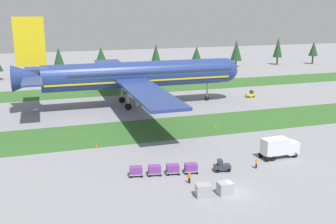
# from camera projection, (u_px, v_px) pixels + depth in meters

# --- Properties ---
(ground_plane) EXTENTS (400.00, 400.00, 0.00)m
(ground_plane) POSITION_uv_depth(u_px,v_px,m) (237.00, 192.00, 57.18)
(ground_plane) COLOR gray
(grass_strip_near) EXTENTS (320.00, 16.35, 0.01)m
(grass_strip_near) POSITION_uv_depth(u_px,v_px,m) (167.00, 128.00, 87.62)
(grass_strip_near) COLOR #336028
(grass_strip_near) RESTS_ON ground
(grass_strip_far) EXTENTS (320.00, 16.35, 0.01)m
(grass_strip_far) POSITION_uv_depth(u_px,v_px,m) (124.00, 89.00, 128.80)
(grass_strip_far) COLOR #336028
(grass_strip_far) RESTS_ON ground
(airliner) EXTENTS (59.76, 73.57, 23.32)m
(airliner) POSITION_uv_depth(u_px,v_px,m) (133.00, 75.00, 105.52)
(airliner) COLOR navy
(airliner) RESTS_ON ground
(baggage_tug) EXTENTS (2.78, 1.71, 1.97)m
(baggage_tug) POSITION_uv_depth(u_px,v_px,m) (222.00, 166.00, 64.44)
(baggage_tug) COLOR #2D333D
(baggage_tug) RESTS_ON ground
(cargo_dolly_lead) EXTENTS (2.42, 1.84, 1.55)m
(cargo_dolly_lead) POSITION_uv_depth(u_px,v_px,m) (191.00, 167.00, 63.71)
(cargo_dolly_lead) COLOR #A3A3A8
(cargo_dolly_lead) RESTS_ON ground
(cargo_dolly_second) EXTENTS (2.42, 1.84, 1.55)m
(cargo_dolly_second) POSITION_uv_depth(u_px,v_px,m) (173.00, 168.00, 63.31)
(cargo_dolly_second) COLOR #A3A3A8
(cargo_dolly_second) RESTS_ON ground
(cargo_dolly_third) EXTENTS (2.42, 1.84, 1.55)m
(cargo_dolly_third) POSITION_uv_depth(u_px,v_px,m) (155.00, 169.00, 62.90)
(cargo_dolly_third) COLOR #A3A3A8
(cargo_dolly_third) RESTS_ON ground
(cargo_dolly_fourth) EXTENTS (2.42, 1.84, 1.55)m
(cargo_dolly_fourth) POSITION_uv_depth(u_px,v_px,m) (136.00, 171.00, 62.50)
(cargo_dolly_fourth) COLOR #A3A3A8
(cargo_dolly_fourth) RESTS_ON ground
(catering_truck) EXTENTS (7.05, 2.60, 3.58)m
(catering_truck) POSITION_uv_depth(u_px,v_px,m) (279.00, 147.00, 70.00)
(catering_truck) COLOR silver
(catering_truck) RESTS_ON ground
(pushback_tractor) EXTENTS (2.61, 1.31, 1.97)m
(pushback_tractor) POSITION_uv_depth(u_px,v_px,m) (251.00, 94.00, 117.58)
(pushback_tractor) COLOR yellow
(pushback_tractor) RESTS_ON ground
(ground_crew_marshaller) EXTENTS (0.36, 0.48, 1.74)m
(ground_crew_marshaller) POSITION_uv_depth(u_px,v_px,m) (189.00, 177.00, 59.94)
(ground_crew_marshaller) COLOR black
(ground_crew_marshaller) RESTS_ON ground
(ground_crew_loader) EXTENTS (0.49, 0.36, 1.74)m
(ground_crew_loader) POSITION_uv_depth(u_px,v_px,m) (256.00, 163.00, 65.53)
(ground_crew_loader) COLOR black
(ground_crew_loader) RESTS_ON ground
(uld_container_0) EXTENTS (2.20, 1.86, 1.78)m
(uld_container_0) POSITION_uv_depth(u_px,v_px,m) (203.00, 190.00, 55.82)
(uld_container_0) COLOR #A3A3A8
(uld_container_0) RESTS_ON ground
(uld_container_1) EXTENTS (2.04, 1.65, 1.73)m
(uld_container_1) POSITION_uv_depth(u_px,v_px,m) (225.00, 188.00, 56.50)
(uld_container_1) COLOR #A3A3A8
(uld_container_1) RESTS_ON ground
(taxiway_marker_0) EXTENTS (0.44, 0.44, 0.52)m
(taxiway_marker_0) POSITION_uv_depth(u_px,v_px,m) (215.00, 126.00, 88.21)
(taxiway_marker_0) COLOR orange
(taxiway_marker_0) RESTS_ON ground
(taxiway_marker_1) EXTENTS (0.44, 0.44, 0.66)m
(taxiway_marker_1) POSITION_uv_depth(u_px,v_px,m) (96.00, 145.00, 76.01)
(taxiway_marker_1) COLOR orange
(taxiway_marker_1) RESTS_ON ground
(distant_tree_line) EXTENTS (195.60, 10.34, 12.26)m
(distant_tree_line) POSITION_uv_depth(u_px,v_px,m) (106.00, 56.00, 158.32)
(distant_tree_line) COLOR #4C3823
(distant_tree_line) RESTS_ON ground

